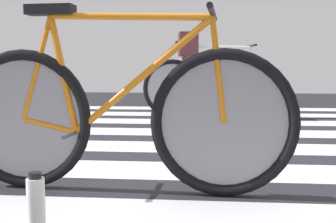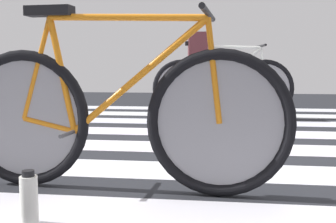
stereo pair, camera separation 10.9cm
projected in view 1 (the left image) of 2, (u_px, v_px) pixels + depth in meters
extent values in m
cube|color=#222328|center=(222.00, 154.00, 3.10)|extent=(18.00, 14.00, 0.02)
cube|color=silver|center=(254.00, 220.00, 1.74)|extent=(5.20, 0.44, 0.00)
cube|color=silver|center=(230.00, 172.00, 2.52)|extent=(5.20, 0.44, 0.00)
cube|color=silver|center=(239.00, 148.00, 3.25)|extent=(5.20, 0.44, 0.00)
cube|color=silver|center=(232.00, 133.00, 4.00)|extent=(5.20, 0.44, 0.00)
cube|color=silver|center=(221.00, 122.00, 4.77)|extent=(5.20, 0.44, 0.00)
cube|color=silver|center=(217.00, 115.00, 5.50)|extent=(5.20, 0.44, 0.00)
cube|color=silver|center=(220.00, 109.00, 6.27)|extent=(5.20, 0.44, 0.00)
torus|color=black|center=(24.00, 119.00, 2.17)|extent=(0.72, 0.10, 0.72)
torus|color=black|center=(224.00, 123.00, 2.02)|extent=(0.72, 0.10, 0.72)
cylinder|color=gray|center=(24.00, 119.00, 2.17)|extent=(0.61, 0.04, 0.61)
cylinder|color=gray|center=(224.00, 123.00, 2.02)|extent=(0.61, 0.04, 0.61)
cylinder|color=orange|center=(129.00, 17.00, 2.04)|extent=(0.80, 0.08, 0.05)
cylinder|color=orange|center=(142.00, 77.00, 2.06)|extent=(0.70, 0.08, 0.59)
cylinder|color=orange|center=(64.00, 75.00, 2.12)|extent=(0.16, 0.04, 0.59)
cylinder|color=orange|center=(50.00, 126.00, 2.16)|extent=(0.29, 0.04, 0.09)
cylinder|color=orange|center=(37.00, 69.00, 2.13)|extent=(0.19, 0.04, 0.53)
cylinder|color=orange|center=(218.00, 71.00, 2.00)|extent=(0.09, 0.03, 0.50)
cube|color=black|center=(50.00, 10.00, 2.09)|extent=(0.24, 0.10, 0.05)
cylinder|color=black|center=(212.00, 13.00, 1.98)|extent=(0.06, 0.52, 0.03)
cylinder|color=#4C4C51|center=(76.00, 132.00, 2.14)|extent=(0.04, 0.34, 0.02)
torus|color=black|center=(172.00, 89.00, 5.18)|extent=(0.72, 0.14, 0.72)
torus|color=black|center=(255.00, 88.00, 5.21)|extent=(0.72, 0.14, 0.72)
cylinder|color=gray|center=(172.00, 89.00, 5.18)|extent=(0.60, 0.08, 0.61)
cylinder|color=gray|center=(255.00, 88.00, 5.21)|extent=(0.60, 0.08, 0.61)
cylinder|color=white|center=(218.00, 47.00, 5.14)|extent=(0.80, 0.13, 0.05)
cylinder|color=white|center=(223.00, 71.00, 5.17)|extent=(0.70, 0.12, 0.59)
cylinder|color=white|center=(190.00, 70.00, 5.16)|extent=(0.16, 0.05, 0.59)
cylinder|color=white|center=(184.00, 91.00, 5.18)|extent=(0.29, 0.06, 0.09)
cylinder|color=white|center=(179.00, 67.00, 5.15)|extent=(0.19, 0.05, 0.53)
cylinder|color=white|center=(253.00, 68.00, 5.18)|extent=(0.09, 0.04, 0.50)
cube|color=black|center=(185.00, 43.00, 5.12)|extent=(0.25, 0.12, 0.05)
cylinder|color=black|center=(251.00, 46.00, 5.15)|extent=(0.09, 0.52, 0.03)
cylinder|color=#4C4C51|center=(195.00, 93.00, 5.19)|extent=(0.06, 0.34, 0.02)
cylinder|color=brown|center=(187.00, 75.00, 5.30)|extent=(0.11, 0.11, 0.94)
cylinder|color=brown|center=(189.00, 75.00, 5.03)|extent=(0.11, 0.11, 0.94)
cube|color=#4D2328|center=(188.00, 44.00, 5.13)|extent=(0.27, 0.43, 0.28)
cube|color=navy|center=(192.00, 113.00, 5.36)|extent=(0.27, 0.13, 0.07)
cube|color=navy|center=(194.00, 116.00, 5.08)|extent=(0.27, 0.13, 0.07)
cylinder|color=white|center=(36.00, 203.00, 1.64)|extent=(0.07, 0.07, 0.20)
cylinder|color=black|center=(35.00, 175.00, 1.63)|extent=(0.05, 0.05, 0.02)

